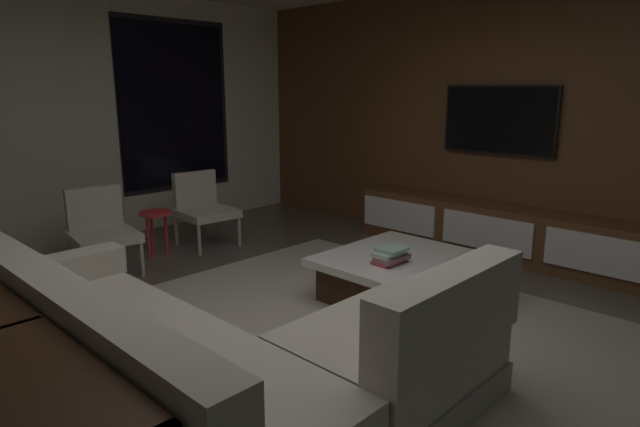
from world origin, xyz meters
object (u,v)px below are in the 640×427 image
coffee_table (405,278)px  console_table_behind_couch (0,406)px  mounted_tv (498,120)px  media_console (501,233)px  sectional_couch (211,364)px  accent_chair_by_curtain (100,227)px  accent_chair_near_window (202,205)px  side_stool (156,220)px  book_stack_on_coffee_table (391,255)px

coffee_table → console_table_behind_couch: bearing=-178.9°
mounted_tv → console_table_behind_couch: (-4.67, -0.24, -0.93)m
media_console → console_table_behind_couch: console_table_behind_couch is taller
sectional_couch → accent_chair_by_curtain: size_ratio=3.21×
accent_chair_by_curtain → mounted_tv: mounted_tv is taller
accent_chair_by_curtain → console_table_behind_couch: 2.88m
media_console → mounted_tv: 1.13m
coffee_table → accent_chair_by_curtain: accent_chair_by_curtain is taller
media_console → console_table_behind_couch: 4.49m
accent_chair_near_window → console_table_behind_couch: size_ratio=0.37×
sectional_couch → mounted_tv: size_ratio=2.12×
accent_chair_near_window → media_console: bearing=-54.6°
side_stool → console_table_behind_couch: size_ratio=0.22×
side_stool → console_table_behind_couch: (-2.12, -2.55, 0.04)m
mounted_tv → console_table_behind_couch: mounted_tv is taller
book_stack_on_coffee_table → console_table_behind_couch: size_ratio=0.13×
accent_chair_near_window → accent_chair_by_curtain: (-1.17, -0.12, 0.00)m
coffee_table → book_stack_on_coffee_table: 0.30m
media_console → console_table_behind_couch: size_ratio=1.48×
book_stack_on_coffee_table → mounted_tv: bearing=5.1°
book_stack_on_coffee_table → side_stool: size_ratio=0.61×
coffee_table → media_console: media_console is taller
coffee_table → book_stack_on_coffee_table: bearing=178.3°
sectional_couch → book_stack_on_coffee_table: sectional_couch is taller
mounted_tv → coffee_table: bearing=-174.2°
side_stool → mounted_tv: mounted_tv is taller
sectional_couch → coffee_table: bearing=5.3°
console_table_behind_couch → side_stool: bearing=50.2°
coffee_table → mounted_tv: bearing=5.8°
coffee_table → side_stool: side_stool is taller
console_table_behind_couch → media_console: bearing=0.5°
accent_chair_near_window → accent_chair_by_curtain: 1.18m
media_console → mounted_tv: bearing=47.6°
accent_chair_near_window → mounted_tv: bearing=-49.7°
book_stack_on_coffee_table → accent_chair_by_curtain: (-1.16, 2.39, 0.01)m
accent_chair_by_curtain → media_console: (2.97, -2.41, -0.18)m
console_table_behind_couch → sectional_couch: bearing=-8.0°
accent_chair_near_window → console_table_behind_couch: accent_chair_near_window is taller
accent_chair_by_curtain → side_stool: accent_chair_by_curtain is taller
coffee_table → accent_chair_by_curtain: 2.76m
accent_chair_near_window → coffee_table: bearing=-85.8°
book_stack_on_coffee_table → mounted_tv: 2.20m
accent_chair_by_curtain → side_stool: size_ratio=1.70×
sectional_couch → mounted_tv: (3.76, 0.36, 1.06)m
book_stack_on_coffee_table → side_stool: (-0.56, 2.49, -0.05)m
book_stack_on_coffee_table → mounted_tv: (1.99, 0.18, 0.93)m
sectional_couch → console_table_behind_couch: bearing=172.0°
coffee_table → accent_chair_near_window: (-0.18, 2.52, 0.25)m
side_stool → mounted_tv: 3.58m
book_stack_on_coffee_table → side_stool: 2.55m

